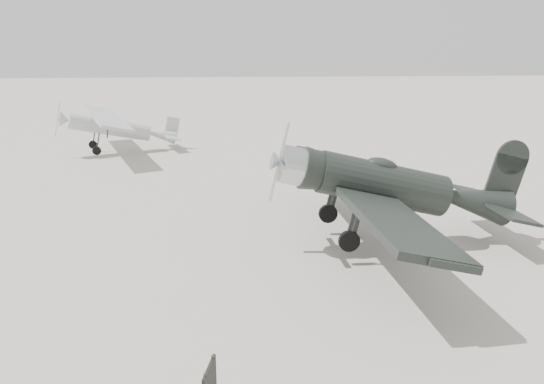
{
  "coord_description": "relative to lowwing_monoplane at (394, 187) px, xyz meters",
  "views": [
    {
      "loc": [
        0.52,
        -13.95,
        6.56
      ],
      "look_at": [
        1.77,
        3.35,
        1.5
      ],
      "focal_mm": 35.0,
      "sensor_mm": 36.0,
      "label": 1
    }
  ],
  "objects": [
    {
      "name": "ground",
      "position": [
        -5.57,
        -2.0,
        -1.98
      ],
      "size": [
        160.0,
        160.0,
        0.0
      ],
      "primitive_type": "plane",
      "color": "#A19A8F",
      "rests_on": "ground"
    },
    {
      "name": "highwing_monoplane",
      "position": [
        -11.96,
        15.35,
        -0.26
      ],
      "size": [
        6.93,
        9.58,
        2.75
      ],
      "rotation": [
        0.0,
        0.23,
        0.35
      ],
      "color": "#A3A6A9",
      "rests_on": "ground"
    },
    {
      "name": "lowwing_monoplane",
      "position": [
        0.0,
        0.0,
        0.0
      ],
      "size": [
        8.31,
        11.6,
        3.74
      ],
      "rotation": [
        0.0,
        0.24,
        0.07
      ],
      "color": "black",
      "rests_on": "ground"
    }
  ]
}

